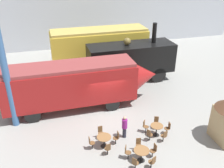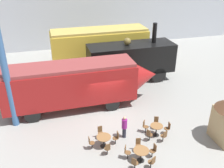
{
  "view_description": "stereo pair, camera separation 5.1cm",
  "coord_description": "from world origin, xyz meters",
  "px_view_note": "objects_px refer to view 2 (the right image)",
  "views": [
    {
      "loc": [
        -3.9,
        -15.5,
        10.2
      ],
      "look_at": [
        0.68,
        1.0,
        1.6
      ],
      "focal_mm": 40.0,
      "sensor_mm": 36.0,
      "label": 1
    },
    {
      "loc": [
        -3.85,
        -15.51,
        10.2
      ],
      "look_at": [
        0.68,
        1.0,
        1.6
      ],
      "focal_mm": 40.0,
      "sensor_mm": 36.0,
      "label": 2
    }
  ],
  "objects_px": {
    "steam_locomotive": "(131,58)",
    "cafe_chair_0": "(152,162)",
    "cafe_table_mid": "(104,139)",
    "visitor_person": "(124,126)",
    "cafe_table_far": "(156,128)",
    "cafe_table_near": "(141,152)",
    "streamlined_locomotive": "(82,82)",
    "passenger_coach_vintage": "(100,44)"
  },
  "relations": [
    {
      "from": "cafe_table_near",
      "to": "cafe_table_mid",
      "type": "bearing_deg",
      "value": 134.78
    },
    {
      "from": "cafe_table_near",
      "to": "cafe_chair_0",
      "type": "xyz_separation_m",
      "value": [
        0.35,
        -0.73,
        -0.09
      ]
    },
    {
      "from": "steam_locomotive",
      "to": "cafe_chair_0",
      "type": "distance_m",
      "value": 11.34
    },
    {
      "from": "steam_locomotive",
      "to": "visitor_person",
      "type": "relative_size",
      "value": 4.98
    },
    {
      "from": "passenger_coach_vintage",
      "to": "cafe_table_near",
      "type": "bearing_deg",
      "value": -93.61
    },
    {
      "from": "cafe_chair_0",
      "to": "cafe_table_mid",
      "type": "bearing_deg",
      "value": 14.34
    },
    {
      "from": "streamlined_locomotive",
      "to": "cafe_table_mid",
      "type": "relative_size",
      "value": 13.21
    },
    {
      "from": "steam_locomotive",
      "to": "cafe_chair_0",
      "type": "relative_size",
      "value": 8.92
    },
    {
      "from": "cafe_table_far",
      "to": "visitor_person",
      "type": "relative_size",
      "value": 0.52
    },
    {
      "from": "streamlined_locomotive",
      "to": "visitor_person",
      "type": "bearing_deg",
      "value": -66.48
    },
    {
      "from": "cafe_table_near",
      "to": "visitor_person",
      "type": "distance_m",
      "value": 2.27
    },
    {
      "from": "cafe_table_mid",
      "to": "visitor_person",
      "type": "relative_size",
      "value": 0.56
    },
    {
      "from": "steam_locomotive",
      "to": "visitor_person",
      "type": "bearing_deg",
      "value": -111.74
    },
    {
      "from": "steam_locomotive",
      "to": "cafe_table_mid",
      "type": "height_order",
      "value": "steam_locomotive"
    },
    {
      "from": "passenger_coach_vintage",
      "to": "cafe_table_far",
      "type": "relative_size",
      "value": 12.06
    },
    {
      "from": "steam_locomotive",
      "to": "cafe_table_mid",
      "type": "relative_size",
      "value": 8.9
    },
    {
      "from": "cafe_table_near",
      "to": "visitor_person",
      "type": "height_order",
      "value": "visitor_person"
    },
    {
      "from": "cafe_table_near",
      "to": "cafe_table_mid",
      "type": "distance_m",
      "value": 2.43
    },
    {
      "from": "streamlined_locomotive",
      "to": "cafe_table_near",
      "type": "xyz_separation_m",
      "value": [
        2.17,
        -6.64,
        -1.5
      ]
    },
    {
      "from": "cafe_table_mid",
      "to": "cafe_chair_0",
      "type": "distance_m",
      "value": 3.21
    },
    {
      "from": "cafe_table_far",
      "to": "cafe_chair_0",
      "type": "relative_size",
      "value": 0.92
    },
    {
      "from": "cafe_table_mid",
      "to": "visitor_person",
      "type": "xyz_separation_m",
      "value": [
        1.46,
        0.52,
        0.27
      ]
    },
    {
      "from": "steam_locomotive",
      "to": "visitor_person",
      "type": "height_order",
      "value": "steam_locomotive"
    },
    {
      "from": "streamlined_locomotive",
      "to": "cafe_table_far",
      "type": "relative_size",
      "value": 14.34
    },
    {
      "from": "cafe_table_mid",
      "to": "cafe_chair_0",
      "type": "relative_size",
      "value": 1.0
    },
    {
      "from": "passenger_coach_vintage",
      "to": "cafe_table_near",
      "type": "relative_size",
      "value": 11.0
    },
    {
      "from": "cafe_table_far",
      "to": "cafe_chair_0",
      "type": "height_order",
      "value": "cafe_chair_0"
    },
    {
      "from": "steam_locomotive",
      "to": "cafe_table_mid",
      "type": "distance_m",
      "value": 9.77
    },
    {
      "from": "cafe_table_far",
      "to": "passenger_coach_vintage",
      "type": "bearing_deg",
      "value": 94.11
    },
    {
      "from": "cafe_table_mid",
      "to": "cafe_table_near",
      "type": "bearing_deg",
      "value": -45.22
    },
    {
      "from": "cafe_table_far",
      "to": "visitor_person",
      "type": "height_order",
      "value": "visitor_person"
    },
    {
      "from": "streamlined_locomotive",
      "to": "cafe_chair_0",
      "type": "relative_size",
      "value": 13.24
    },
    {
      "from": "steam_locomotive",
      "to": "cafe_chair_0",
      "type": "height_order",
      "value": "steam_locomotive"
    },
    {
      "from": "cafe_table_mid",
      "to": "cafe_table_far",
      "type": "relative_size",
      "value": 1.09
    },
    {
      "from": "steam_locomotive",
      "to": "streamlined_locomotive",
      "type": "height_order",
      "value": "steam_locomotive"
    },
    {
      "from": "steam_locomotive",
      "to": "passenger_coach_vintage",
      "type": "bearing_deg",
      "value": 116.95
    },
    {
      "from": "cafe_chair_0",
      "to": "visitor_person",
      "type": "height_order",
      "value": "visitor_person"
    },
    {
      "from": "passenger_coach_vintage",
      "to": "visitor_person",
      "type": "xyz_separation_m",
      "value": [
        -1.15,
        -11.91,
        -1.58
      ]
    },
    {
      "from": "streamlined_locomotive",
      "to": "cafe_chair_0",
      "type": "bearing_deg",
      "value": -71.11
    },
    {
      "from": "passenger_coach_vintage",
      "to": "cafe_chair_0",
      "type": "height_order",
      "value": "passenger_coach_vintage"
    },
    {
      "from": "steam_locomotive",
      "to": "visitor_person",
      "type": "xyz_separation_m",
      "value": [
        -3.17,
        -7.94,
        -1.33
      ]
    },
    {
      "from": "cafe_table_far",
      "to": "cafe_table_mid",
      "type": "bearing_deg",
      "value": -177.72
    }
  ]
}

